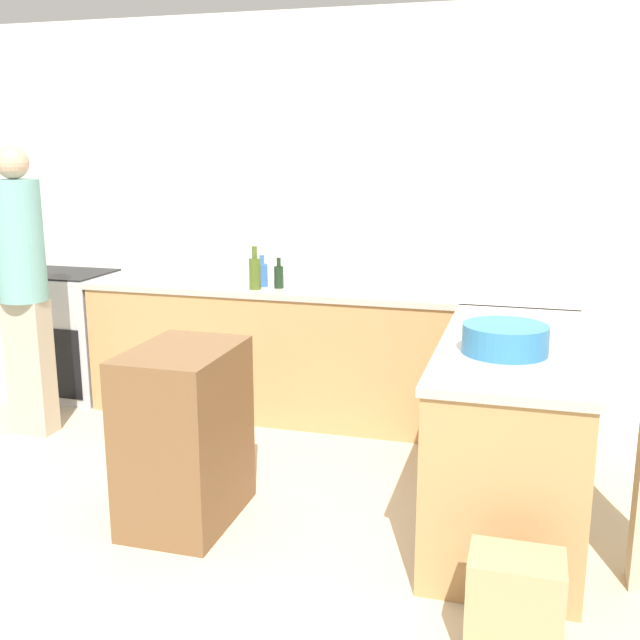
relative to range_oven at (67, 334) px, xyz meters
The scene contains 12 objects.
ground_plane 2.97m from the range_oven, 47.58° to the right, with size 14.00×14.00×0.00m, color beige.
wall_back 2.19m from the range_oven, ahead, with size 8.00×0.06×2.70m.
counter_back 1.98m from the range_oven, ahead, with size 3.24×0.62×0.91m.
counter_peninsula 3.44m from the range_oven, 18.86° to the right, with size 0.69×1.66×0.91m.
range_oven is the anchor object (origin of this frame).
island_table 2.33m from the range_oven, 42.18° to the right, with size 0.47×0.67×0.88m.
mixing_bowl 3.52m from the range_oven, 22.51° to the right, with size 0.38×0.38×0.13m.
olive_oil_bottle 1.68m from the range_oven, ahead, with size 0.08×0.08×0.28m.
water_bottle_blue 1.67m from the range_oven, ahead, with size 0.08×0.08×0.21m.
wine_bottle_dark 1.79m from the range_oven, ahead, with size 0.06×0.06×0.20m.
person_by_range 0.98m from the range_oven, 71.69° to the right, with size 0.29×0.29×1.83m.
paper_bag 4.00m from the range_oven, 33.63° to the right, with size 0.34×0.24×0.41m.
Camera 1 is at (1.33, -2.52, 1.81)m, focal length 42.00 mm.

